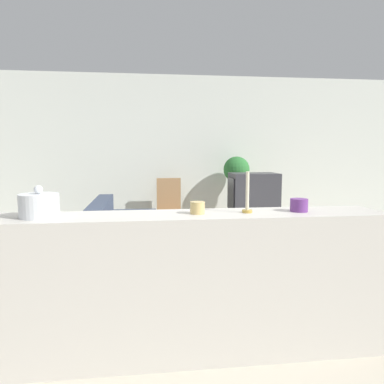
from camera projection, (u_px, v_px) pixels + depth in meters
The scene contains 13 objects.
ground_plane at pixel (176, 317), 3.21m from camera, with size 14.00×14.00×0.00m, color beige.
wall_back at pixel (158, 155), 6.44m from camera, with size 9.00×0.06×2.70m.
couch at pixel (122, 242), 4.70m from camera, with size 0.81×1.67×0.79m.
tv_stand at pixel (253, 231), 5.42m from camera, with size 0.82×0.56×0.53m.
television at pixel (253, 193), 5.36m from camera, with size 0.67×0.46×0.57m.
wooden_chair at pixel (169, 206), 6.08m from camera, with size 0.44×0.44×0.97m.
plant_stand at pixel (236, 211), 6.36m from camera, with size 0.13×0.13×0.80m.
potted_plant at pixel (236, 171), 6.28m from camera, with size 0.44×0.44×0.53m.
foreground_counter at pixel (183, 285), 2.58m from camera, with size 2.81×0.44×0.99m.
decorative_bowl at pixel (39, 205), 2.40m from camera, with size 0.25×0.25×0.21m.
candle_jar at pixel (197, 208), 2.54m from camera, with size 0.10×0.10×0.08m.
candlestick at pixel (247, 199), 2.58m from camera, with size 0.07×0.07×0.29m.
coffee_tin at pixel (299, 205), 2.63m from camera, with size 0.12×0.12×0.09m.
Camera 1 is at (-0.26, -3.06, 1.42)m, focal length 35.00 mm.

